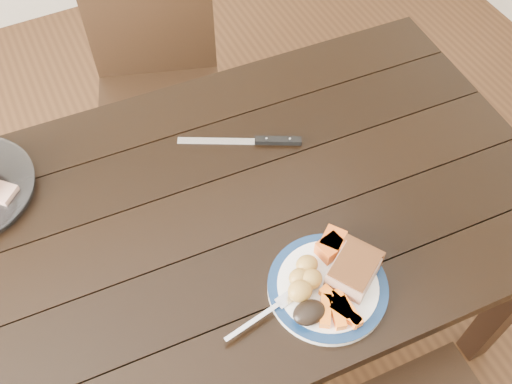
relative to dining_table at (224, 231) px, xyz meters
name	(u,v)px	position (x,y,z in m)	size (l,w,h in m)	color
ground	(233,332)	(0.00, 0.00, -0.66)	(4.00, 4.00, 0.00)	#472B16
dining_table	(224,231)	(0.00, 0.00, 0.00)	(1.65, 0.98, 0.75)	black
chair_far	(158,79)	(0.08, 0.73, -0.13)	(0.53, 0.54, 0.93)	black
dinner_plate	(327,287)	(0.12, -0.29, 0.10)	(0.26, 0.26, 0.02)	white
plate_rim	(328,286)	(0.12, -0.29, 0.11)	(0.26, 0.26, 0.02)	#0E2549
pork_slice	(354,271)	(0.18, -0.29, 0.14)	(0.11, 0.09, 0.05)	tan
roasted_potatoes	(304,279)	(0.07, -0.26, 0.13)	(0.09, 0.09, 0.05)	gold
carrot_batons	(339,309)	(0.11, -0.35, 0.12)	(0.09, 0.11, 0.02)	orange
pumpkin_wedges	(331,245)	(0.17, -0.21, 0.13)	(0.08, 0.07, 0.04)	orange
dark_mushroom	(309,313)	(0.05, -0.33, 0.13)	(0.07, 0.05, 0.03)	black
fork	(266,313)	(-0.03, -0.29, 0.11)	(0.18, 0.05, 0.00)	silver
cut_slice	(0,192)	(-0.46, 0.26, 0.12)	(0.07, 0.06, 0.02)	tan
carving_knife	(263,141)	(0.18, 0.15, 0.10)	(0.29, 0.17, 0.01)	silver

